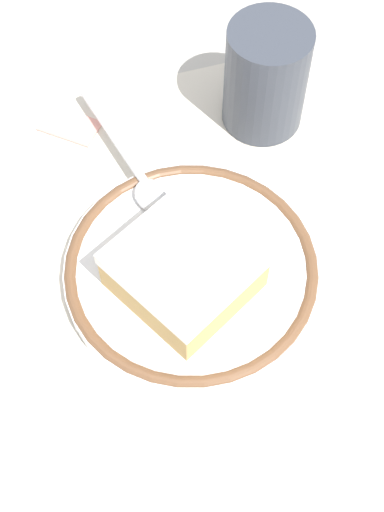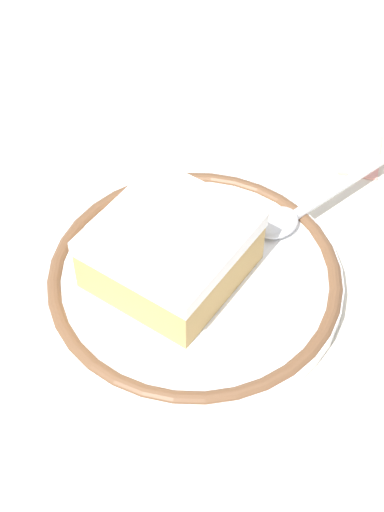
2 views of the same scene
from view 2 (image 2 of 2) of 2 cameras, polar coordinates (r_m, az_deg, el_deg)
The scene contains 6 objects.
ground_plane at distance 0.54m, azimuth -1.07°, elevation -0.27°, with size 2.40×2.40×0.00m, color #B7B2A8.
placemat at distance 0.54m, azimuth -1.07°, elevation -0.22°, with size 0.48×0.41×0.00m, color beige.
plate at distance 0.52m, azimuth -0.00°, elevation -1.76°, with size 0.19×0.19×0.01m.
cake_slice at distance 0.50m, azimuth -1.55°, elevation 0.43°, with size 0.12×0.12×0.04m.
spoon at distance 0.55m, azimuth 8.31°, elevation 3.74°, with size 0.05×0.14×0.01m.
sugar_packet at distance 0.62m, azimuth 12.19°, elevation 7.39°, with size 0.05×0.03×0.01m, color #E5998C.
Camera 2 is at (0.32, -0.14, 0.41)m, focal length 54.97 mm.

